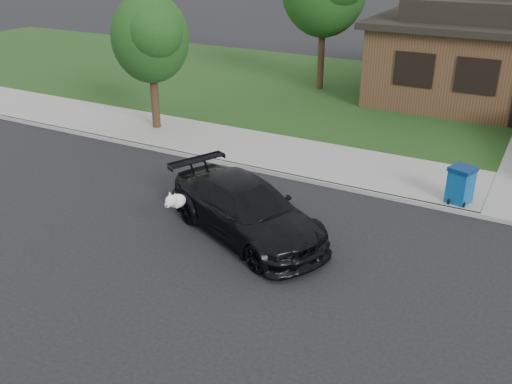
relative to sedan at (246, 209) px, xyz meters
The scene contains 7 objects.
ground 1.15m from the sedan, ahead, with size 120.00×120.00×0.00m, color black.
sidewalk 5.12m from the sedan, 79.39° to the left, with size 60.00×3.00×0.12m, color gray.
curb 3.68m from the sedan, 75.01° to the left, with size 60.00×0.12×0.12m, color gray.
lawn 13.05m from the sedan, 85.88° to the left, with size 60.00×13.00×0.13m, color #193814.
sedan is the anchor object (origin of this frame).
recycling_bin 5.65m from the sedan, 44.10° to the left, with size 0.73×0.73×0.96m.
tree_2 8.63m from the sedan, 141.57° to the left, with size 2.73×2.60×4.59m.
Camera 1 is at (4.84, -10.19, 6.48)m, focal length 40.00 mm.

